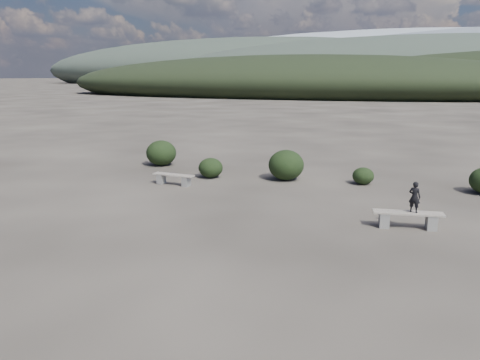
% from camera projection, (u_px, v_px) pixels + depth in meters
% --- Properties ---
extents(ground, '(1200.00, 1200.00, 0.00)m').
position_uv_depth(ground, '(213.00, 254.00, 11.67)').
color(ground, '#2D2823').
rests_on(ground, ground).
extents(bench_left, '(1.78, 0.43, 0.44)m').
position_uv_depth(bench_left, '(173.00, 178.00, 18.93)').
color(bench_left, slate).
rests_on(bench_left, ground).
extents(bench_right, '(2.01, 0.80, 0.49)m').
position_uv_depth(bench_right, '(408.00, 218.00, 13.54)').
color(bench_right, slate).
rests_on(bench_right, ground).
extents(seated_person, '(0.38, 0.30, 0.91)m').
position_uv_depth(seated_person, '(415.00, 197.00, 13.37)').
color(seated_person, black).
rests_on(seated_person, bench_right).
extents(shrub_a, '(1.06, 1.06, 0.86)m').
position_uv_depth(shrub_a, '(211.00, 168.00, 20.26)').
color(shrub_a, black).
rests_on(shrub_a, ground).
extents(shrub_b, '(1.50, 1.50, 1.29)m').
position_uv_depth(shrub_b, '(286.00, 165.00, 19.78)').
color(shrub_b, black).
rests_on(shrub_b, ground).
extents(shrub_c, '(0.87, 0.87, 0.69)m').
position_uv_depth(shrub_c, '(363.00, 176.00, 19.04)').
color(shrub_c, black).
rests_on(shrub_c, ground).
extents(shrub_f, '(1.47, 1.47, 1.24)m').
position_uv_depth(shrub_f, '(161.00, 153.00, 23.00)').
color(shrub_f, black).
rests_on(shrub_f, ground).
extents(mountain_ridges, '(500.00, 400.00, 56.00)m').
position_uv_depth(mountain_ridges, '(417.00, 66.00, 318.42)').
color(mountain_ridges, black).
rests_on(mountain_ridges, ground).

